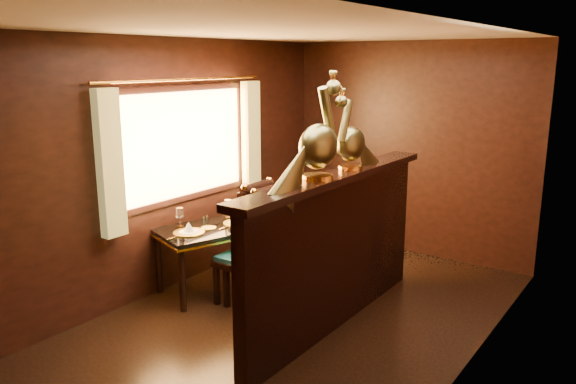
% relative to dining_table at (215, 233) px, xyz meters
% --- Properties ---
extents(ground, '(5.00, 5.00, 0.00)m').
position_rel_dining_table_xyz_m(ground, '(1.05, -0.26, -0.60)').
color(ground, black).
rests_on(ground, ground).
extents(room_shell, '(3.04, 5.04, 2.52)m').
position_rel_dining_table_xyz_m(room_shell, '(0.97, -0.24, 0.98)').
color(room_shell, black).
rests_on(room_shell, ground).
extents(partition, '(0.26, 2.70, 1.36)m').
position_rel_dining_table_xyz_m(partition, '(1.38, 0.04, 0.11)').
color(partition, black).
rests_on(partition, ground).
extents(dining_table, '(1.02, 1.29, 0.87)m').
position_rel_dining_table_xyz_m(dining_table, '(0.00, 0.00, 0.00)').
color(dining_table, black).
rests_on(dining_table, ground).
extents(chair_left, '(0.44, 0.48, 1.20)m').
position_rel_dining_table_xyz_m(chair_left, '(0.66, -0.09, 0.03)').
color(chair_left, black).
rests_on(chair_left, ground).
extents(chair_right, '(0.44, 0.49, 1.23)m').
position_rel_dining_table_xyz_m(chair_right, '(0.54, -0.08, 0.04)').
color(chair_right, black).
rests_on(chair_right, ground).
extents(peacock_left, '(0.27, 0.71, 0.84)m').
position_rel_dining_table_xyz_m(peacock_left, '(1.38, -0.28, 1.18)').
color(peacock_left, '#184833').
rests_on(peacock_left, partition).
extents(peacock_right, '(0.22, 0.59, 0.70)m').
position_rel_dining_table_xyz_m(peacock_right, '(1.38, 0.24, 1.11)').
color(peacock_right, '#184833').
rests_on(peacock_right, partition).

